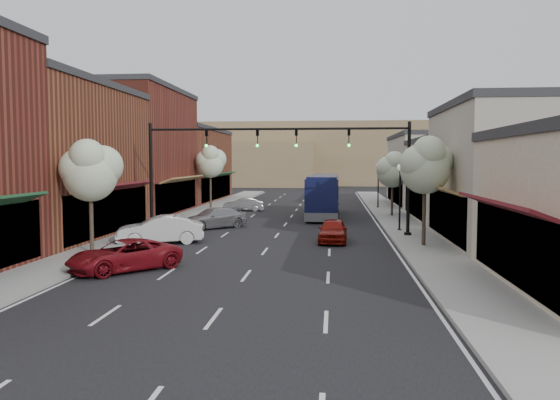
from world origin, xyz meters
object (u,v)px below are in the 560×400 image
(tree_left_far, at_px, (211,161))
(parked_car_b, at_px, (160,230))
(signal_mast_left, at_px, (188,161))
(lamp_post_near, at_px, (400,186))
(tree_right_near, at_px, (426,164))
(tree_right_far, at_px, (393,169))
(tree_left_near, at_px, (91,169))
(coach_bus, at_px, (324,195))
(red_hatchback, at_px, (333,230))
(parked_car_c, at_px, (213,218))
(signal_mast_right, at_px, (369,161))
(parked_car_a, at_px, (124,255))
(parked_car_e, at_px, (243,205))
(lamp_post_far, at_px, (378,178))

(tree_left_far, distance_m, parked_car_b, 22.30)
(signal_mast_left, distance_m, lamp_post_near, 13.75)
(tree_right_near, relative_size, tree_right_far, 1.10)
(tree_left_near, distance_m, coach_bus, 22.82)
(tree_left_far, xyz_separation_m, coach_bus, (10.92, -6.11, -2.80))
(tree_right_near, relative_size, red_hatchback, 1.51)
(tree_right_far, height_order, red_hatchback, tree_right_far)
(lamp_post_near, height_order, parked_car_c, lamp_post_near)
(signal_mast_left, bearing_deg, signal_mast_right, 0.00)
(tree_right_near, distance_m, tree_left_far, 27.56)
(parked_car_a, height_order, parked_car_b, parked_car_b)
(lamp_post_near, xyz_separation_m, parked_car_e, (-12.65, 13.78, -2.40))
(parked_car_b, bearing_deg, coach_bus, 131.25)
(tree_left_far, bearing_deg, lamp_post_near, -43.89)
(lamp_post_near, bearing_deg, parked_car_c, 176.63)
(coach_bus, bearing_deg, lamp_post_near, -60.46)
(lamp_post_far, bearing_deg, tree_right_far, -86.12)
(signal_mast_right, height_order, red_hatchback, signal_mast_right)
(tree_right_far, height_order, parked_car_a, tree_right_far)
(signal_mast_left, xyz_separation_m, coach_bus, (8.29, 11.83, -2.82))
(tree_right_near, distance_m, tree_right_far, 16.01)
(red_hatchback, bearing_deg, tree_right_near, -16.81)
(tree_left_near, xyz_separation_m, tree_left_far, (-0.00, 26.00, 0.38))
(tree_right_far, xyz_separation_m, red_hatchback, (-4.88, -14.35, -3.32))
(signal_mast_left, bearing_deg, coach_bus, 55.00)
(lamp_post_far, relative_size, parked_car_c, 0.92)
(tree_right_near, bearing_deg, signal_mast_left, 163.81)
(signal_mast_left, xyz_separation_m, tree_left_near, (-2.63, -8.05, -0.40))
(coach_bus, bearing_deg, parked_car_b, -118.63)
(tree_right_far, distance_m, tree_left_far, 17.66)
(signal_mast_left, relative_size, coach_bus, 0.73)
(tree_left_near, distance_m, red_hatchback, 13.49)
(tree_left_near, relative_size, red_hatchback, 1.44)
(signal_mast_right, relative_size, tree_right_near, 1.38)
(tree_right_far, xyz_separation_m, parked_car_b, (-14.55, -15.87, -3.21))
(lamp_post_near, bearing_deg, tree_right_far, 86.69)
(coach_bus, bearing_deg, parked_car_e, 150.14)
(coach_bus, bearing_deg, parked_car_c, -130.01)
(tree_right_far, bearing_deg, parked_car_b, -132.51)
(tree_right_near, relative_size, lamp_post_far, 1.34)
(signal_mast_left, height_order, parked_car_a, signal_mast_left)
(coach_bus, relative_size, parked_car_b, 2.37)
(signal_mast_left, height_order, parked_car_c, signal_mast_left)
(signal_mast_right, distance_m, coach_bus, 12.52)
(tree_left_far, height_order, parked_car_c, tree_left_far)
(tree_left_far, distance_m, lamp_post_near, 22.33)
(tree_right_far, relative_size, red_hatchback, 1.37)
(tree_left_near, xyz_separation_m, red_hatchback, (11.72, 5.65, -3.55))
(signal_mast_left, bearing_deg, red_hatchback, -14.84)
(red_hatchback, bearing_deg, parked_car_e, 115.85)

